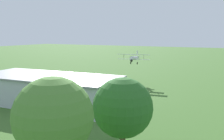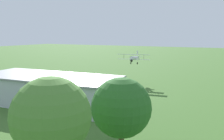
{
  "view_description": "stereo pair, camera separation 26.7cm",
  "coord_description": "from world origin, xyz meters",
  "px_view_note": "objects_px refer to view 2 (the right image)",
  "views": [
    {
      "loc": [
        -36.63,
        69.17,
        13.99
      ],
      "look_at": [
        -5.35,
        8.68,
        4.45
      ],
      "focal_mm": 42.36,
      "sensor_mm": 36.0,
      "label": 1
    },
    {
      "loc": [
        -36.87,
        69.05,
        13.99
      ],
      "look_at": [
        -5.35,
        8.68,
        4.45
      ],
      "focal_mm": 42.36,
      "sensor_mm": 36.0,
      "label": 2
    }
  ],
  "objects_px": {
    "tree_near_perimeter_road": "(51,117)",
    "car_green": "(10,81)",
    "hangar": "(47,89)",
    "person_by_parked_cars": "(97,85)",
    "car_black": "(24,83)",
    "biplane": "(134,58)",
    "person_near_hangar_door": "(64,82)",
    "person_crossing_taxiway": "(56,83)",
    "tree_by_windsock": "(121,108)"
  },
  "relations": [
    {
      "from": "hangar",
      "to": "car_black",
      "type": "height_order",
      "value": "hangar"
    },
    {
      "from": "hangar",
      "to": "tree_by_windsock",
      "type": "distance_m",
      "value": 26.78
    },
    {
      "from": "person_by_parked_cars",
      "to": "car_green",
      "type": "bearing_deg",
      "value": 14.37
    },
    {
      "from": "hangar",
      "to": "person_crossing_taxiway",
      "type": "bearing_deg",
      "value": -55.7
    },
    {
      "from": "biplane",
      "to": "person_near_hangar_door",
      "type": "relative_size",
      "value": 5.79
    },
    {
      "from": "hangar",
      "to": "person_crossing_taxiway",
      "type": "xyz_separation_m",
      "value": [
        10.25,
        -15.02,
        -2.08
      ]
    },
    {
      "from": "person_crossing_taxiway",
      "to": "car_green",
      "type": "bearing_deg",
      "value": 16.54
    },
    {
      "from": "car_green",
      "to": "tree_near_perimeter_road",
      "type": "distance_m",
      "value": 57.3
    },
    {
      "from": "hangar",
      "to": "car_green",
      "type": "xyz_separation_m",
      "value": [
        23.41,
        -11.11,
        -2.01
      ]
    },
    {
      "from": "person_crossing_taxiway",
      "to": "car_black",
      "type": "bearing_deg",
      "value": 34.7
    },
    {
      "from": "car_black",
      "to": "person_crossing_taxiway",
      "type": "relative_size",
      "value": 3.12
    },
    {
      "from": "biplane",
      "to": "person_crossing_taxiway",
      "type": "distance_m",
      "value": 22.87
    },
    {
      "from": "car_black",
      "to": "tree_near_perimeter_road",
      "type": "xyz_separation_m",
      "value": [
        -38.56,
        34.19,
        6.5
      ]
    },
    {
      "from": "person_by_parked_cars",
      "to": "tree_by_windsock",
      "type": "distance_m",
      "value": 38.26
    },
    {
      "from": "hangar",
      "to": "tree_near_perimeter_road",
      "type": "relative_size",
      "value": 2.78
    },
    {
      "from": "car_black",
      "to": "person_crossing_taxiway",
      "type": "distance_m",
      "value": 8.3
    },
    {
      "from": "person_by_parked_cars",
      "to": "person_near_hangar_door",
      "type": "xyz_separation_m",
      "value": [
        9.46,
        1.14,
        0.04
      ]
    },
    {
      "from": "car_black",
      "to": "person_crossing_taxiway",
      "type": "bearing_deg",
      "value": -145.3
    },
    {
      "from": "hangar",
      "to": "biplane",
      "type": "distance_m",
      "value": 30.4
    },
    {
      "from": "car_black",
      "to": "person_near_hangar_door",
      "type": "relative_size",
      "value": 2.99
    },
    {
      "from": "hangar",
      "to": "person_by_parked_cars",
      "type": "bearing_deg",
      "value": -93.35
    },
    {
      "from": "hangar",
      "to": "biplane",
      "type": "xyz_separation_m",
      "value": [
        -6.38,
        -29.43,
        4.16
      ]
    },
    {
      "from": "biplane",
      "to": "person_crossing_taxiway",
      "type": "bearing_deg",
      "value": 40.91
    },
    {
      "from": "biplane",
      "to": "tree_by_windsock",
      "type": "relative_size",
      "value": 1.02
    },
    {
      "from": "hangar",
      "to": "person_crossing_taxiway",
      "type": "height_order",
      "value": "hangar"
    },
    {
      "from": "hangar",
      "to": "person_by_parked_cars",
      "type": "distance_m",
      "value": 17.52
    },
    {
      "from": "tree_near_perimeter_road",
      "to": "car_green",
      "type": "bearing_deg",
      "value": -37.94
    },
    {
      "from": "hangar",
      "to": "car_black",
      "type": "relative_size",
      "value": 6.2
    },
    {
      "from": "car_green",
      "to": "person_by_parked_cars",
      "type": "relative_size",
      "value": 2.99
    },
    {
      "from": "car_black",
      "to": "tree_by_windsock",
      "type": "xyz_separation_m",
      "value": [
        -39.94,
        23.94,
        4.83
      ]
    },
    {
      "from": "tree_by_windsock",
      "to": "tree_near_perimeter_road",
      "type": "bearing_deg",
      "value": 82.33
    },
    {
      "from": "person_crossing_taxiway",
      "to": "person_near_hangar_door",
      "type": "relative_size",
      "value": 0.96
    },
    {
      "from": "biplane",
      "to": "person_near_hangar_door",
      "type": "height_order",
      "value": "biplane"
    },
    {
      "from": "car_green",
      "to": "person_near_hangar_door",
      "type": "bearing_deg",
      "value": -161.12
    },
    {
      "from": "car_black",
      "to": "person_by_parked_cars",
      "type": "bearing_deg",
      "value": -158.63
    },
    {
      "from": "hangar",
      "to": "person_crossing_taxiway",
      "type": "relative_size",
      "value": 19.3
    },
    {
      "from": "biplane",
      "to": "person_near_hangar_door",
      "type": "bearing_deg",
      "value": 41.68
    },
    {
      "from": "biplane",
      "to": "car_black",
      "type": "bearing_deg",
      "value": 39.21
    },
    {
      "from": "person_crossing_taxiway",
      "to": "person_by_parked_cars",
      "type": "relative_size",
      "value": 1.01
    },
    {
      "from": "person_by_parked_cars",
      "to": "person_near_hangar_door",
      "type": "bearing_deg",
      "value": 6.87
    },
    {
      "from": "hangar",
      "to": "person_near_hangar_door",
      "type": "bearing_deg",
      "value": -62.52
    },
    {
      "from": "car_green",
      "to": "hangar",
      "type": "bearing_deg",
      "value": 154.61
    },
    {
      "from": "car_green",
      "to": "biplane",
      "type": "bearing_deg",
      "value": -148.41
    },
    {
      "from": "person_by_parked_cars",
      "to": "car_black",
      "type": "bearing_deg",
      "value": 21.37
    },
    {
      "from": "tree_by_windsock",
      "to": "car_black",
      "type": "bearing_deg",
      "value": -30.94
    },
    {
      "from": "biplane",
      "to": "car_black",
      "type": "relative_size",
      "value": 1.94
    },
    {
      "from": "biplane",
      "to": "person_by_parked_cars",
      "type": "bearing_deg",
      "value": 66.01
    },
    {
      "from": "person_near_hangar_door",
      "to": "person_crossing_taxiway",
      "type": "bearing_deg",
      "value": 33.88
    },
    {
      "from": "biplane",
      "to": "hangar",
      "type": "bearing_deg",
      "value": 77.77
    },
    {
      "from": "person_crossing_taxiway",
      "to": "person_by_parked_cars",
      "type": "xyz_separation_m",
      "value": [
        -11.26,
        -2.35,
        -0.0
      ]
    }
  ]
}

